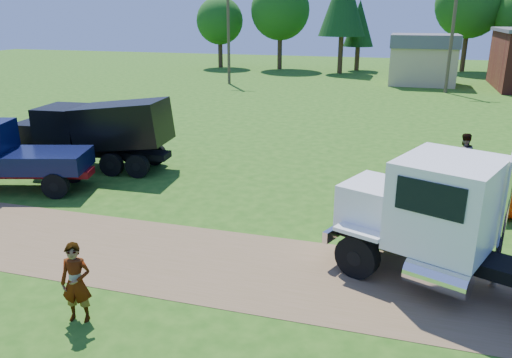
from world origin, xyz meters
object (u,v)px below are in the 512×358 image
(black_dump_truck, at_px, (96,130))
(white_semi_tractor, at_px, (448,223))
(navy_truck, at_px, (1,156))
(spectator_a, at_px, (76,283))
(orange_pickup, at_px, (486,188))

(black_dump_truck, bearing_deg, white_semi_tractor, -28.67)
(navy_truck, xyz_separation_m, spectator_a, (8.14, -6.73, -0.42))
(white_semi_tractor, height_order, navy_truck, white_semi_tractor)
(orange_pickup, height_order, spectator_a, spectator_a)
(navy_truck, relative_size, orange_pickup, 1.09)
(white_semi_tractor, relative_size, orange_pickup, 1.42)
(black_dump_truck, height_order, spectator_a, black_dump_truck)
(navy_truck, distance_m, orange_pickup, 18.07)
(navy_truck, distance_m, spectator_a, 10.57)
(spectator_a, bearing_deg, white_semi_tractor, 14.60)
(white_semi_tractor, relative_size, navy_truck, 1.30)
(white_semi_tractor, bearing_deg, spectator_a, -130.26)
(white_semi_tractor, height_order, black_dump_truck, white_semi_tractor)
(spectator_a, bearing_deg, black_dump_truck, 108.50)
(white_semi_tractor, height_order, spectator_a, white_semi_tractor)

